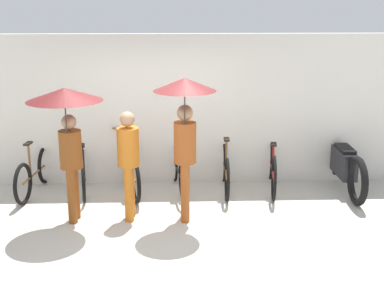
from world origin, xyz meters
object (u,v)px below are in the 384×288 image
object	(u,v)px
pedestrian_center	(128,158)
parked_bicycle_3	(178,170)
parked_bicycle_0	(35,172)
pedestrian_trailing	(185,115)
parked_bicycle_1	(84,171)
parked_bicycle_5	(272,167)
parked_bicycle_4	(225,169)
motorcycle	(344,165)
parked_bicycle_2	(130,171)
pedestrian_leading	(67,116)

from	to	relation	value
pedestrian_center	parked_bicycle_3	bearing A→B (deg)	-119.29
parked_bicycle_0	pedestrian_trailing	bearing A→B (deg)	-110.67
parked_bicycle_1	parked_bicycle_5	distance (m)	3.19
pedestrian_center	parked_bicycle_4	bearing A→B (deg)	-140.00
parked_bicycle_4	parked_bicycle_5	xyz separation A→B (m)	(0.80, 0.03, 0.01)
parked_bicycle_1	pedestrian_center	world-z (taller)	pedestrian_center
motorcycle	parked_bicycle_2	bearing A→B (deg)	90.70
parked_bicycle_3	parked_bicycle_5	world-z (taller)	parked_bicycle_3
parked_bicycle_0	motorcycle	world-z (taller)	parked_bicycle_0
parked_bicycle_0	pedestrian_trailing	xyz separation A→B (m)	(2.47, -1.29, 1.24)
parked_bicycle_5	pedestrian_leading	xyz separation A→B (m)	(-3.14, -1.33, 1.20)
parked_bicycle_5	pedestrian_trailing	xyz separation A→B (m)	(-1.51, -1.33, 1.20)
pedestrian_center	motorcycle	size ratio (longest dim) A/B	0.74
pedestrian_leading	pedestrian_center	world-z (taller)	pedestrian_leading
pedestrian_leading	motorcycle	distance (m)	4.68
parked_bicycle_4	motorcycle	xyz separation A→B (m)	(2.01, -0.03, 0.06)
pedestrian_center	motorcycle	xyz separation A→B (m)	(3.53, 1.14, -0.51)
motorcycle	pedestrian_center	bearing A→B (deg)	108.07
parked_bicycle_0	parked_bicycle_4	world-z (taller)	parked_bicycle_0
parked_bicycle_0	parked_bicycle_3	world-z (taller)	parked_bicycle_0
parked_bicycle_0	pedestrian_leading	size ratio (longest dim) A/B	0.85
parked_bicycle_2	pedestrian_center	world-z (taller)	pedestrian_center
pedestrian_leading	parked_bicycle_3	bearing A→B (deg)	-135.98
parked_bicycle_0	parked_bicycle_3	bearing A→B (deg)	-82.91
pedestrian_leading	parked_bicycle_5	bearing A→B (deg)	-153.00
parked_bicycle_5	pedestrian_leading	distance (m)	3.61
parked_bicycle_1	parked_bicycle_2	distance (m)	0.81
parked_bicycle_1	pedestrian_center	distance (m)	1.61
parked_bicycle_5	pedestrian_trailing	distance (m)	2.35
parked_bicycle_4	parked_bicycle_5	distance (m)	0.80
pedestrian_leading	motorcycle	world-z (taller)	pedestrian_leading
parked_bicycle_1	parked_bicycle_2	world-z (taller)	parked_bicycle_2
parked_bicycle_0	pedestrian_leading	xyz separation A→B (m)	(0.84, -1.28, 1.23)
parked_bicycle_0	parked_bicycle_2	world-z (taller)	parked_bicycle_0
parked_bicycle_4	pedestrian_leading	bearing A→B (deg)	121.30
parked_bicycle_0	parked_bicycle_4	xyz separation A→B (m)	(3.19, 0.01, 0.02)
parked_bicycle_4	pedestrian_leading	world-z (taller)	pedestrian_leading
parked_bicycle_1	parked_bicycle_4	xyz separation A→B (m)	(2.39, -0.06, 0.03)
parked_bicycle_0	motorcycle	bearing A→B (deg)	-83.33
parked_bicycle_5	pedestrian_trailing	size ratio (longest dim) A/B	0.86
parked_bicycle_2	pedestrian_trailing	size ratio (longest dim) A/B	0.78
parked_bicycle_2	parked_bicycle_3	distance (m)	0.80
parked_bicycle_1	parked_bicycle_2	xyz separation A→B (m)	(0.80, -0.11, 0.02)
pedestrian_center	motorcycle	world-z (taller)	pedestrian_center
parked_bicycle_2	parked_bicycle_5	bearing A→B (deg)	-101.53
parked_bicycle_4	motorcycle	world-z (taller)	parked_bicycle_4
parked_bicycle_3	parked_bicycle_5	distance (m)	1.60
parked_bicycle_1	parked_bicycle_2	bearing A→B (deg)	-107.00
pedestrian_leading	pedestrian_center	distance (m)	1.05
parked_bicycle_3	parked_bicycle_0	bearing A→B (deg)	83.06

